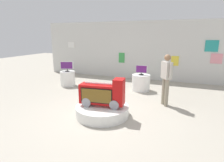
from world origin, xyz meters
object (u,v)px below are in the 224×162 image
at_px(novelty_firetruck_tv, 103,95).
at_px(tv_on_left_rear, 141,70).
at_px(main_display_pedestal, 102,111).
at_px(display_pedestal_center_rear, 68,78).
at_px(tv_on_center_rear, 67,66).
at_px(shopper_browsing_near_truck, 166,76).
at_px(display_pedestal_left_rear, 141,83).

xyz_separation_m(novelty_firetruck_tv, tv_on_left_rear, (0.45, 2.86, 0.24)).
height_order(main_display_pedestal, display_pedestal_center_rear, display_pedestal_center_rear).
bearing_deg(tv_on_center_rear, main_display_pedestal, -40.98).
bearing_deg(shopper_browsing_near_truck, novelty_firetruck_tv, -136.02).
height_order(main_display_pedestal, novelty_firetruck_tv, novelty_firetruck_tv).
bearing_deg(novelty_firetruck_tv, display_pedestal_left_rear, 81.12).
bearing_deg(main_display_pedestal, display_pedestal_center_rear, 138.95).
height_order(display_pedestal_left_rear, display_pedestal_center_rear, same).
bearing_deg(display_pedestal_left_rear, novelty_firetruck_tv, -98.88).
bearing_deg(shopper_browsing_near_truck, display_pedestal_center_rear, 167.87).
bearing_deg(shopper_browsing_near_truck, tv_on_left_rear, 128.35).
xyz_separation_m(display_pedestal_center_rear, tv_on_center_rear, (-0.00, -0.00, 0.58)).
relative_size(tv_on_left_rear, shopper_browsing_near_truck, 0.28).
bearing_deg(display_pedestal_center_rear, main_display_pedestal, -41.05).
bearing_deg(main_display_pedestal, tv_on_center_rear, 139.02).
bearing_deg(tv_on_left_rear, tv_on_center_rear, -172.09).
xyz_separation_m(main_display_pedestal, tv_on_center_rear, (-2.76, 2.40, 0.76)).
relative_size(novelty_firetruck_tv, shopper_browsing_near_truck, 0.77).
distance_m(display_pedestal_center_rear, shopper_browsing_near_truck, 4.47).
bearing_deg(tv_on_left_rear, novelty_firetruck_tv, -98.89).
xyz_separation_m(display_pedestal_left_rear, tv_on_center_rear, (-3.24, -0.45, 0.58)).
height_order(novelty_firetruck_tv, shopper_browsing_near_truck, shopper_browsing_near_truck).
relative_size(main_display_pedestal, novelty_firetruck_tv, 1.18).
height_order(display_pedestal_left_rear, shopper_browsing_near_truck, shopper_browsing_near_truck).
bearing_deg(novelty_firetruck_tv, display_pedestal_center_rear, 139.16).
xyz_separation_m(novelty_firetruck_tv, display_pedestal_left_rear, (0.45, 2.86, -0.29)).
bearing_deg(tv_on_center_rear, novelty_firetruck_tv, -40.78).
distance_m(tv_on_center_rear, shopper_browsing_near_truck, 4.42).
relative_size(display_pedestal_left_rear, display_pedestal_center_rear, 1.13).
relative_size(tv_on_left_rear, display_pedestal_center_rear, 0.70).
bearing_deg(tv_on_center_rear, display_pedestal_left_rear, 7.99).
distance_m(main_display_pedestal, novelty_firetruck_tv, 0.48).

